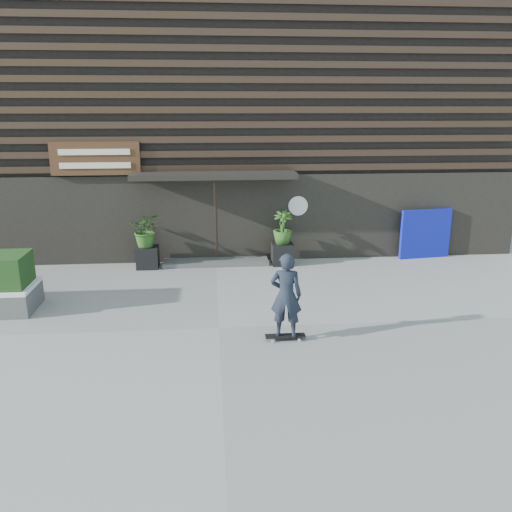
{
  "coord_description": "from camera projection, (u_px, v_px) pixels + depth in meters",
  "views": [
    {
      "loc": [
        -0.1,
        -10.06,
        4.38
      ],
      "look_at": [
        0.89,
        1.44,
        1.1
      ],
      "focal_mm": 37.23,
      "sensor_mm": 36.0,
      "label": 1
    }
  ],
  "objects": [
    {
      "name": "ground",
      "position": [
        219.0,
        328.0,
        10.85
      ],
      "size": [
        80.0,
        80.0,
        0.0
      ],
      "primitive_type": "plane",
      "color": "gray",
      "rests_on": "ground"
    },
    {
      "name": "entrance_step",
      "position": [
        216.0,
        262.0,
        15.24
      ],
      "size": [
        3.0,
        0.8,
        0.12
      ],
      "primitive_type": "cube",
      "color": "#484846",
      "rests_on": "ground"
    },
    {
      "name": "planter_pot_left",
      "position": [
        148.0,
        257.0,
        14.82
      ],
      "size": [
        0.6,
        0.6,
        0.6
      ],
      "primitive_type": "cube",
      "color": "black",
      "rests_on": "ground"
    },
    {
      "name": "bamboo_left",
      "position": [
        146.0,
        230.0,
        14.61
      ],
      "size": [
        0.86,
        0.75,
        0.96
      ],
      "primitive_type": "imported",
      "color": "#2D591E",
      "rests_on": "planter_pot_left"
    },
    {
      "name": "planter_pot_right",
      "position": [
        282.0,
        254.0,
        15.14
      ],
      "size": [
        0.6,
        0.6,
        0.6
      ],
      "primitive_type": "cube",
      "color": "black",
      "rests_on": "ground"
    },
    {
      "name": "bamboo_right",
      "position": [
        283.0,
        227.0,
        14.93
      ],
      "size": [
        0.54,
        0.54,
        0.96
      ],
      "primitive_type": "imported",
      "color": "#2D591E",
      "rests_on": "planter_pot_right"
    },
    {
      "name": "blue_tarp",
      "position": [
        425.0,
        234.0,
        15.66
      ],
      "size": [
        1.56,
        0.31,
        1.46
      ],
      "primitive_type": "cube",
      "rotation": [
        0.0,
        0.0,
        0.12
      ],
      "color": "#0D14A9",
      "rests_on": "ground"
    },
    {
      "name": "building",
      "position": [
        212.0,
        117.0,
        19.3
      ],
      "size": [
        18.0,
        11.0,
        8.0
      ],
      "color": "black",
      "rests_on": "ground"
    },
    {
      "name": "skateboarder",
      "position": [
        286.0,
        296.0,
        10.05
      ],
      "size": [
        0.78,
        0.5,
        1.74
      ],
      "color": "black",
      "rests_on": "ground"
    }
  ]
}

